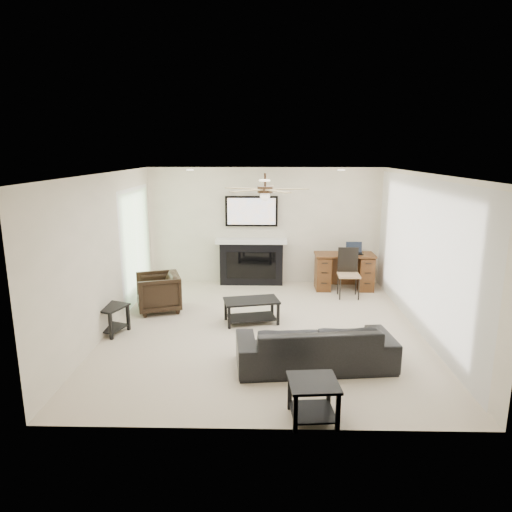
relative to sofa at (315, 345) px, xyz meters
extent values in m
plane|color=beige|center=(-0.68, 1.31, -0.30)|extent=(5.50, 5.50, 0.00)
cube|color=white|center=(-0.68, 1.31, 2.20)|extent=(5.00, 5.50, 0.04)
cube|color=beige|center=(-0.68, 4.06, 0.95)|extent=(5.00, 0.04, 2.50)
cube|color=beige|center=(-0.68, -1.44, 0.95)|extent=(5.00, 0.04, 2.50)
cube|color=beige|center=(-3.18, 1.31, 0.95)|extent=(0.04, 5.50, 2.50)
cube|color=beige|center=(1.82, 1.31, 0.95)|extent=(0.04, 5.50, 2.50)
cube|color=silver|center=(1.77, 1.41, 0.93)|extent=(0.04, 5.10, 2.40)
cube|color=#93BC89|center=(-3.14, 2.86, 0.75)|extent=(0.04, 1.80, 2.10)
cylinder|color=#382619|center=(-0.68, 1.41, 1.95)|extent=(1.40, 1.40, 0.30)
imported|color=black|center=(0.00, 0.00, 0.00)|extent=(2.16, 1.03, 0.61)
imported|color=black|center=(-2.60, 2.15, 0.04)|extent=(0.95, 0.93, 0.69)
cube|color=black|center=(-0.90, 1.60, -0.10)|extent=(0.99, 0.69, 0.40)
cube|color=black|center=(-0.15, -1.25, -0.08)|extent=(0.56, 0.56, 0.45)
cube|color=black|center=(-3.15, 1.10, -0.08)|extent=(0.65, 0.65, 0.45)
cube|color=black|center=(-0.97, 3.89, 0.65)|extent=(1.52, 0.34, 1.91)
cube|color=#422510|center=(0.97, 3.56, 0.08)|extent=(1.22, 0.56, 0.76)
cube|color=black|center=(0.97, 3.01, 0.18)|extent=(0.43, 0.45, 0.97)
cube|color=black|center=(1.17, 3.54, 0.57)|extent=(0.33, 0.24, 0.23)
camera|label=1|loc=(-0.66, -5.67, 2.52)|focal=32.00mm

